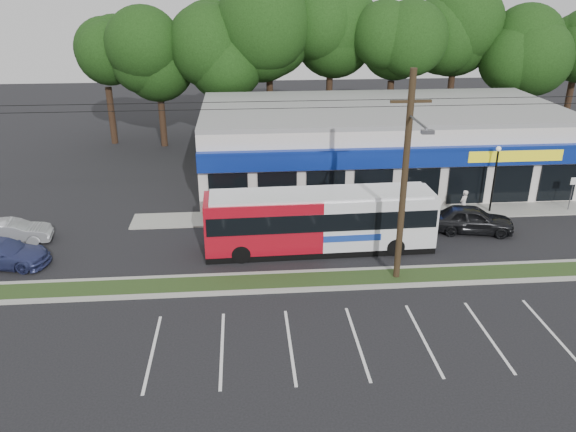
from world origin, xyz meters
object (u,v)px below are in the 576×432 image
(car_blue, at_px, (1,253))
(pedestrian_a, at_px, (463,204))
(car_dark, at_px, (472,219))
(lamp_post, at_px, (495,172))
(pedestrian_b, at_px, (357,223))
(sign_post, at_px, (573,188))
(utility_pole, at_px, (402,173))
(car_silver, at_px, (12,232))
(metrobus, at_px, (320,220))

(car_blue, relative_size, pedestrian_a, 2.76)
(car_dark, bearing_deg, pedestrian_a, 3.91)
(lamp_post, bearing_deg, pedestrian_b, -162.72)
(sign_post, bearing_deg, pedestrian_b, -169.58)
(utility_pole, height_order, car_dark, utility_pole)
(sign_post, xyz_separation_m, car_silver, (-32.97, -1.99, -0.89))
(sign_post, bearing_deg, car_dark, -160.79)
(car_blue, height_order, pedestrian_a, pedestrian_a)
(utility_pole, xyz_separation_m, pedestrian_a, (6.17, 7.27, -4.55))
(utility_pole, relative_size, pedestrian_b, 31.07)
(lamp_post, height_order, car_dark, lamp_post)
(car_silver, distance_m, pedestrian_b, 18.98)
(sign_post, relative_size, car_blue, 0.47)
(lamp_post, xyz_separation_m, car_blue, (-27.56, -4.81, -1.98))
(sign_post, xyz_separation_m, metrobus, (-16.30, -4.07, 0.17))
(utility_pole, bearing_deg, pedestrian_a, 49.67)
(car_blue, height_order, pedestrian_b, pedestrian_b)
(car_silver, bearing_deg, pedestrian_a, -94.04)
(sign_post, height_order, pedestrian_b, sign_post)
(metrobus, relative_size, car_silver, 3.01)
(sign_post, xyz_separation_m, pedestrian_a, (-7.00, -0.38, -0.69))
(car_dark, distance_m, car_blue, 25.34)
(lamp_post, height_order, car_blue, lamp_post)
(sign_post, xyz_separation_m, pedestrian_b, (-14.00, -2.57, -0.75))
(metrobus, distance_m, pedestrian_b, 2.89)
(utility_pole, distance_m, car_dark, 9.06)
(sign_post, relative_size, car_dark, 0.48)
(metrobus, xyz_separation_m, pedestrian_a, (9.30, 3.69, -0.86))
(car_dark, relative_size, pedestrian_b, 2.86)
(car_blue, bearing_deg, car_silver, 18.38)
(sign_post, relative_size, car_silver, 0.55)
(pedestrian_a, bearing_deg, lamp_post, 159.83)
(car_silver, height_order, car_blue, car_blue)
(utility_pole, relative_size, car_blue, 10.46)
(car_blue, bearing_deg, pedestrian_a, -71.27)
(car_dark, height_order, pedestrian_b, pedestrian_b)
(lamp_post, bearing_deg, car_silver, -175.47)
(pedestrian_a, bearing_deg, utility_pole, 12.60)
(utility_pole, distance_m, pedestrian_a, 10.56)
(car_dark, bearing_deg, car_silver, 100.48)
(utility_pole, distance_m, lamp_post, 11.67)
(sign_post, height_order, pedestrian_a, sign_post)
(car_dark, bearing_deg, lamp_post, -27.97)
(metrobus, distance_m, car_silver, 16.83)
(metrobus, xyz_separation_m, pedestrian_b, (2.30, 1.50, -0.92))
(utility_pole, distance_m, metrobus, 6.02)
(pedestrian_a, bearing_deg, metrobus, -15.41)
(metrobus, relative_size, pedestrian_b, 7.55)
(pedestrian_a, bearing_deg, car_dark, 45.14)
(car_dark, relative_size, pedestrian_a, 2.65)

